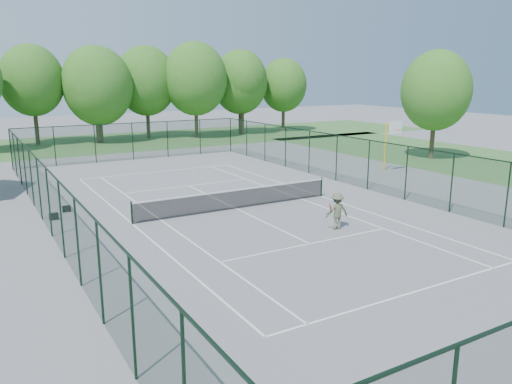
% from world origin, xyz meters
% --- Properties ---
extents(ground, '(140.00, 140.00, 0.00)m').
position_xyz_m(ground, '(0.00, 0.00, 0.00)').
color(ground, gray).
rests_on(ground, ground).
extents(grass_far, '(80.00, 16.00, 0.01)m').
position_xyz_m(grass_far, '(0.00, 30.00, 0.01)').
color(grass_far, '#477938').
rests_on(grass_far, ground).
extents(grass_side, '(14.00, 40.00, 0.01)m').
position_xyz_m(grass_side, '(24.00, 4.00, 0.01)').
color(grass_side, '#477938').
rests_on(grass_side, ground).
extents(court_lines, '(11.05, 23.85, 0.01)m').
position_xyz_m(court_lines, '(0.00, 0.00, 0.00)').
color(court_lines, white).
rests_on(court_lines, ground).
extents(tennis_net, '(11.08, 0.08, 1.10)m').
position_xyz_m(tennis_net, '(0.00, 0.00, 0.58)').
color(tennis_net, black).
rests_on(tennis_net, ground).
extents(fence_enclosure, '(18.05, 36.05, 3.02)m').
position_xyz_m(fence_enclosure, '(0.00, 0.00, 1.56)').
color(fence_enclosure, '#16311E').
rests_on(fence_enclosure, ground).
extents(tree_line_far, '(39.40, 6.40, 9.70)m').
position_xyz_m(tree_line_far, '(0.00, 30.00, 5.99)').
color(tree_line_far, '#4A3C28').
rests_on(tree_line_far, ground).
extents(basketball_goal, '(1.20, 1.43, 3.65)m').
position_xyz_m(basketball_goal, '(14.38, 3.61, 2.57)').
color(basketball_goal, yellow).
rests_on(basketball_goal, ground).
extents(tree_side, '(5.56, 5.56, 8.81)m').
position_xyz_m(tree_side, '(21.55, 6.02, 5.55)').
color(tree_side, '#4A3C28').
rests_on(tree_side, ground).
extents(sports_bag_a, '(0.42, 0.26, 0.33)m').
position_xyz_m(sports_bag_a, '(-8.52, 2.64, 0.16)').
color(sports_bag_a, black).
rests_on(sports_bag_a, ground).
extents(sports_bag_b, '(0.41, 0.26, 0.31)m').
position_xyz_m(sports_bag_b, '(-7.73, 3.84, 0.16)').
color(sports_bag_b, black).
rests_on(sports_bag_b, ground).
extents(tennis_player, '(1.82, 0.94, 1.66)m').
position_xyz_m(tennis_player, '(2.26, -5.33, 0.83)').
color(tennis_player, '#575E43').
rests_on(tennis_player, ground).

